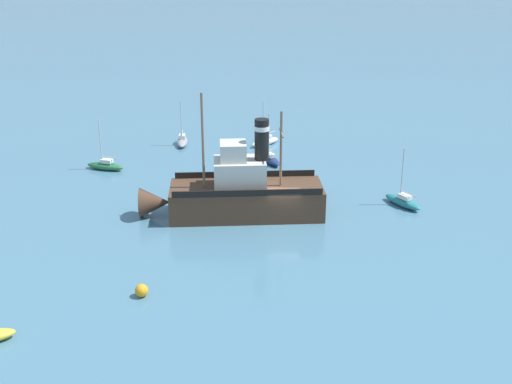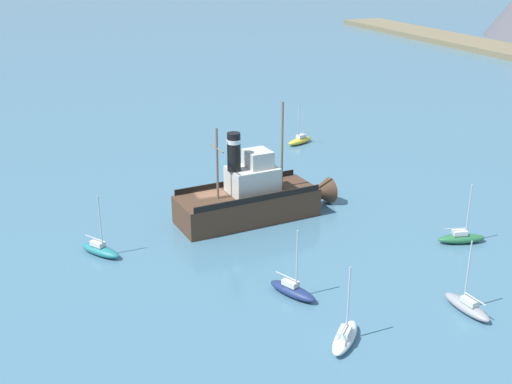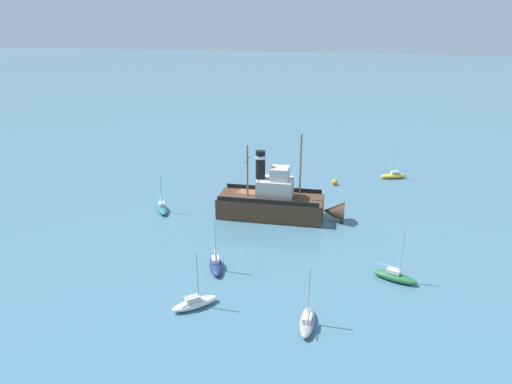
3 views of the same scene
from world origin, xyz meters
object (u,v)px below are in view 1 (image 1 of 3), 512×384
Objects in this scene: sailboat_green at (105,165)px; sailboat_grey at (182,141)px; sailboat_teal at (403,201)px; sailboat_white at (265,141)px; sailboat_navy at (270,159)px; mooring_buoy at (142,291)px; old_tugboat at (239,193)px.

sailboat_grey is at bearing -36.61° from sailboat_green.
sailboat_teal is 1.00× the size of sailboat_green.
sailboat_white and sailboat_navy have the same top height.
mooring_buoy is at bearing -176.78° from sailboat_grey.
old_tugboat reaches higher than mooring_buoy.
old_tugboat is 2.99× the size of sailboat_grey.
sailboat_white and sailboat_green have the same top height.
sailboat_teal is 20.59m from sailboat_white.
sailboat_grey and sailboat_navy have the same top height.
old_tugboat is 19.38m from sailboat_white.
sailboat_green is (10.70, 13.35, -1.40)m from old_tugboat.
mooring_buoy is at bearing 167.47° from sailboat_white.
old_tugboat is at bearing -22.19° from mooring_buoy.
mooring_buoy is (-26.07, 7.72, -0.02)m from sailboat_navy.
sailboat_teal reaches higher than mooring_buoy.
old_tugboat is 2.99× the size of sailboat_green.
sailboat_white is 32.97m from mooring_buoy.
old_tugboat reaches higher than sailboat_grey.
sailboat_white is 6.02× the size of mooring_buoy.
old_tugboat reaches higher than sailboat_teal.
old_tugboat reaches higher than sailboat_white.
sailboat_navy is at bearing -16.49° from mooring_buoy.
sailboat_navy is at bearing -81.29° from sailboat_green.
old_tugboat reaches higher than sailboat_green.
sailboat_white is 6.14m from sailboat_navy.
sailboat_navy is 27.19m from mooring_buoy.
old_tugboat is 13.42m from sailboat_navy.
sailboat_green is at bearing 98.71° from sailboat_navy.
sailboat_green is (-8.53, 15.22, 0.00)m from sailboat_white.
sailboat_green is (-8.43, 6.27, 0.00)m from sailboat_grey.
sailboat_green reaches higher than mooring_buoy.
sailboat_teal is at bearing -129.58° from sailboat_grey.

